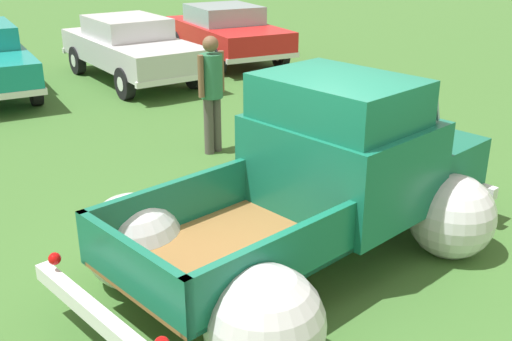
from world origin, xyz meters
The scene contains 5 objects.
ground_plane centered at (0.00, 0.00, 0.00)m, with size 80.00×80.00×0.00m, color #3D6B2D.
vintage_pickup_truck centered at (0.38, 0.09, 0.76)m, with size 4.93×3.55×1.96m.
show_car_1 centered at (1.36, 8.87, 0.78)m, with size 2.13×4.61×1.43m.
show_car_2 centered at (4.27, 9.77, 0.78)m, with size 2.13×4.34×1.43m.
spectator_1 centered at (0.82, 3.58, 1.04)m, with size 0.53×0.44×1.81m.
Camera 1 is at (-3.10, -4.53, 3.26)m, focal length 42.55 mm.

